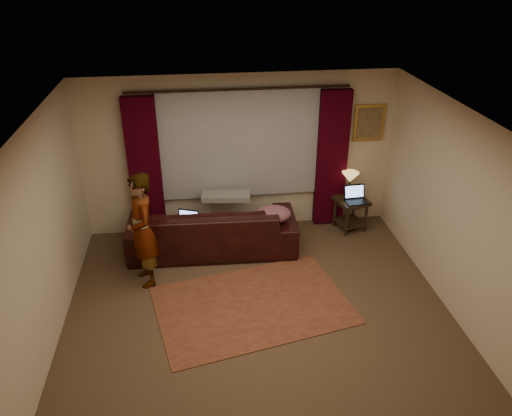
{
  "coord_description": "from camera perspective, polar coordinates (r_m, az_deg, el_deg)",
  "views": [
    {
      "loc": [
        -0.7,
        -4.95,
        4.28
      ],
      "look_at": [
        0.1,
        1.2,
        1.0
      ],
      "focal_mm": 35.0,
      "sensor_mm": 36.0,
      "label": 1
    }
  ],
  "objects": [
    {
      "name": "floor",
      "position": [
        6.58,
        0.49,
        -12.72
      ],
      "size": [
        5.0,
        5.0,
        0.01
      ],
      "primitive_type": "cube",
      "color": "brown",
      "rests_on": "ground"
    },
    {
      "name": "wall_right",
      "position": [
        6.61,
        22.57,
        -1.27
      ],
      "size": [
        0.02,
        5.0,
        2.6
      ],
      "primitive_type": "cube",
      "color": "beige",
      "rests_on": "ground"
    },
    {
      "name": "end_table",
      "position": [
        8.52,
        10.72,
        -0.68
      ],
      "size": [
        0.6,
        0.6,
        0.56
      ],
      "primitive_type": "cube",
      "rotation": [
        0.0,
        0.0,
        0.28
      ],
      "color": "black",
      "rests_on": "floor"
    },
    {
      "name": "wall_left",
      "position": [
        6.05,
        -23.67,
        -4.23
      ],
      "size": [
        0.02,
        5.0,
        2.6
      ],
      "primitive_type": "cube",
      "color": "beige",
      "rests_on": "ground"
    },
    {
      "name": "drape_left",
      "position": [
        8.01,
        -12.58,
        4.4
      ],
      "size": [
        0.5,
        0.14,
        2.3
      ],
      "primitive_type": "cube",
      "color": "#30010C",
      "rests_on": "floor"
    },
    {
      "name": "sheer_curtain",
      "position": [
        7.93,
        -1.89,
        7.32
      ],
      "size": [
        2.5,
        0.05,
        1.8
      ],
      "primitive_type": "cube",
      "color": "#9D9DA4",
      "rests_on": "wall_back"
    },
    {
      "name": "laptop_table",
      "position": [
        8.25,
        11.48,
        1.46
      ],
      "size": [
        0.38,
        0.41,
        0.26
      ],
      "primitive_type": null,
      "rotation": [
        0.0,
        0.0,
        0.07
      ],
      "color": "black",
      "rests_on": "end_table"
    },
    {
      "name": "curtain_rod",
      "position": [
        7.62,
        -1.95,
        13.4
      ],
      "size": [
        0.04,
        0.04,
        3.4
      ],
      "primitive_type": "cylinder",
      "color": "black",
      "rests_on": "wall_back"
    },
    {
      "name": "wall_back",
      "position": [
        8.06,
        -1.91,
        6.14
      ],
      "size": [
        5.0,
        0.02,
        2.6
      ],
      "primitive_type": "cube",
      "color": "beige",
      "rests_on": "ground"
    },
    {
      "name": "laptop_sofa",
      "position": [
        7.49,
        -8.06,
        -1.5
      ],
      "size": [
        0.43,
        0.45,
        0.24
      ],
      "primitive_type": null,
      "rotation": [
        0.0,
        0.0,
        -0.38
      ],
      "color": "black",
      "rests_on": "sofa"
    },
    {
      "name": "area_rug",
      "position": [
        6.81,
        -0.41,
        -11.01
      ],
      "size": [
        2.8,
        2.15,
        0.01
      ],
      "primitive_type": "cube",
      "rotation": [
        0.0,
        0.0,
        0.21
      ],
      "color": "brown",
      "rests_on": "floor"
    },
    {
      "name": "wall_front",
      "position": [
        3.92,
        5.95,
        -21.77
      ],
      "size": [
        5.0,
        0.02,
        2.6
      ],
      "primitive_type": "cube",
      "color": "beige",
      "rests_on": "ground"
    },
    {
      "name": "picture_frame",
      "position": [
        8.33,
        12.8,
        9.48
      ],
      "size": [
        0.5,
        0.04,
        0.6
      ],
      "primitive_type": "cube",
      "color": "#B08A38",
      "rests_on": "wall_back"
    },
    {
      "name": "throw_blanket",
      "position": [
        7.78,
        -3.52,
        3.2
      ],
      "size": [
        0.79,
        0.38,
        0.09
      ],
      "primitive_type": "cube",
      "rotation": [
        0.0,
        0.0,
        -0.1
      ],
      "color": "gray",
      "rests_on": "sofa"
    },
    {
      "name": "drape_right",
      "position": [
        8.27,
        8.63,
        5.51
      ],
      "size": [
        0.5,
        0.14,
        2.3
      ],
      "primitive_type": "cube",
      "color": "#30010C",
      "rests_on": "floor"
    },
    {
      "name": "ceiling",
      "position": [
        5.28,
        0.61,
        9.31
      ],
      "size": [
        5.0,
        5.0,
        0.02
      ],
      "primitive_type": "cube",
      "color": "silver",
      "rests_on": "ground"
    },
    {
      "name": "clothing_pile",
      "position": [
        7.6,
        1.92,
        -0.78
      ],
      "size": [
        0.66,
        0.57,
        0.24
      ],
      "primitive_type": "ellipsoid",
      "rotation": [
        0.0,
        0.0,
        -0.27
      ],
      "color": "#7F485A",
      "rests_on": "sofa"
    },
    {
      "name": "tiffany_lamp",
      "position": [
        8.35,
        10.63,
        2.6
      ],
      "size": [
        0.36,
        0.36,
        0.45
      ],
      "primitive_type": null,
      "rotation": [
        0.0,
        0.0,
        0.33
      ],
      "color": "olive",
      "rests_on": "end_table"
    },
    {
      "name": "sofa",
      "position": [
        7.74,
        -5.04,
        -1.31
      ],
      "size": [
        2.64,
        1.22,
        1.05
      ],
      "primitive_type": "imported",
      "rotation": [
        0.0,
        0.0,
        3.1
      ],
      "color": "black",
      "rests_on": "floor"
    },
    {
      "name": "person",
      "position": [
        6.97,
        -12.89,
        -2.55
      ],
      "size": [
        0.62,
        0.62,
        1.66
      ],
      "primitive_type": "imported",
      "rotation": [
        0.0,
        0.0,
        -1.23
      ],
      "color": "gray",
      "rests_on": "floor"
    }
  ]
}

